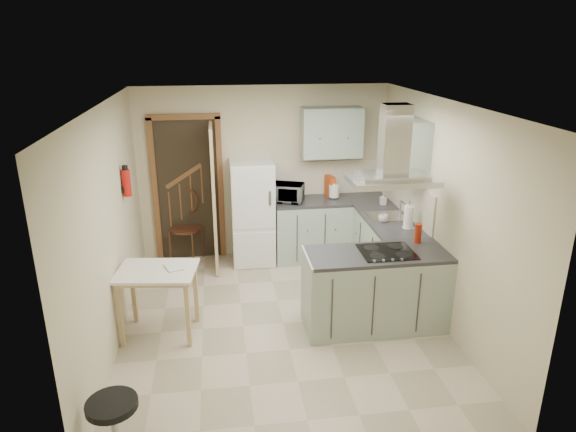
{
  "coord_description": "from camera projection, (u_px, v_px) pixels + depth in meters",
  "views": [
    {
      "loc": [
        -0.67,
        -5.14,
        3.13
      ],
      "look_at": [
        0.12,
        0.45,
        1.15
      ],
      "focal_mm": 32.0,
      "sensor_mm": 36.0,
      "label": 1
    }
  ],
  "objects": [
    {
      "name": "fridge",
      "position": [
        253.0,
        212.0,
        7.33
      ],
      "size": [
        0.6,
        0.6,
        1.5
      ],
      "primitive_type": "cube",
      "color": "white",
      "rests_on": "floor"
    },
    {
      "name": "cup",
      "position": [
        383.0,
        218.0,
        6.51
      ],
      "size": [
        0.15,
        0.15,
        0.1
      ],
      "primitive_type": "imported",
      "rotation": [
        0.0,
        0.0,
        0.27
      ],
      "color": "silver",
      "rests_on": "counter_right"
    },
    {
      "name": "left_wall",
      "position": [
        109.0,
        230.0,
        5.27
      ],
      "size": [
        0.0,
        4.2,
        4.2
      ],
      "primitive_type": "plane",
      "rotation": [
        1.57,
        0.0,
        1.57
      ],
      "color": "beige",
      "rests_on": "floor"
    },
    {
      "name": "drop_leaf_table",
      "position": [
        159.0,
        302.0,
        5.6
      ],
      "size": [
        0.91,
        0.73,
        0.78
      ],
      "primitive_type": "cube",
      "rotation": [
        0.0,
        0.0,
        -0.14
      ],
      "color": "#DDCD88",
      "rests_on": "floor"
    },
    {
      "name": "sink",
      "position": [
        387.0,
        216.0,
        6.71
      ],
      "size": [
        0.45,
        0.4,
        0.01
      ],
      "primitive_type": "cube",
      "color": "silver",
      "rests_on": "counter_right"
    },
    {
      "name": "soap_bottle",
      "position": [
        383.0,
        199.0,
        7.16
      ],
      "size": [
        0.08,
        0.08,
        0.17
      ],
      "primitive_type": "imported",
      "rotation": [
        0.0,
        0.0,
        0.04
      ],
      "color": "silver",
      "rests_on": "counter_right"
    },
    {
      "name": "paper_towel",
      "position": [
        409.0,
        217.0,
        6.26
      ],
      "size": [
        0.12,
        0.12,
        0.3
      ],
      "primitive_type": "cylinder",
      "rotation": [
        0.0,
        0.0,
        -0.03
      ],
      "color": "white",
      "rests_on": "counter_right"
    },
    {
      "name": "wall_cabinet_back",
      "position": [
        331.0,
        132.0,
        7.24
      ],
      "size": [
        0.85,
        0.35,
        0.7
      ],
      "primitive_type": "cube",
      "color": "#9EB2A0",
      "rests_on": "back_wall"
    },
    {
      "name": "wall_cabinet_right",
      "position": [
        404.0,
        146.0,
        6.32
      ],
      "size": [
        0.35,
        0.9,
        0.7
      ],
      "primitive_type": "cube",
      "color": "#9EB2A0",
      "rests_on": "right_wall"
    },
    {
      "name": "peninsula",
      "position": [
        376.0,
        290.0,
        5.74
      ],
      "size": [
        1.55,
        0.65,
        0.9
      ],
      "primitive_type": "cube",
      "color": "#9EB2A0",
      "rests_on": "floor"
    },
    {
      "name": "counter_right",
      "position": [
        381.0,
        243.0,
        7.03
      ],
      "size": [
        0.6,
        1.95,
        0.9
      ],
      "primitive_type": "cube",
      "color": "#9EB2A0",
      "rests_on": "floor"
    },
    {
      "name": "ceiling",
      "position": [
        282.0,
        103.0,
        5.1
      ],
      "size": [
        4.2,
        4.2,
        0.0
      ],
      "primitive_type": "plane",
      "rotation": [
        3.14,
        0.0,
        0.0
      ],
      "color": "silver",
      "rests_on": "back_wall"
    },
    {
      "name": "microwave",
      "position": [
        287.0,
        193.0,
        7.29
      ],
      "size": [
        0.55,
        0.46,
        0.26
      ],
      "primitive_type": "imported",
      "rotation": [
        0.0,
        0.0,
        -0.35
      ],
      "color": "black",
      "rests_on": "counter_back"
    },
    {
      "name": "bentwood_chair",
      "position": [
        186.0,
        229.0,
        7.43
      ],
      "size": [
        0.57,
        0.57,
        0.99
      ],
      "primitive_type": "cube",
      "rotation": [
        0.0,
        0.0,
        -0.38
      ],
      "color": "#4A1E18",
      "rests_on": "floor"
    },
    {
      "name": "floor",
      "position": [
        283.0,
        323.0,
        5.93
      ],
      "size": [
        4.2,
        4.2,
        0.0
      ],
      "primitive_type": "plane",
      "color": "#BEAD93",
      "rests_on": "ground"
    },
    {
      "name": "extractor_hood",
      "position": [
        392.0,
        180.0,
        5.34
      ],
      "size": [
        0.9,
        0.55,
        0.1
      ],
      "primitive_type": "cube",
      "color": "silver",
      "rests_on": "ceiling"
    },
    {
      "name": "kettle",
      "position": [
        334.0,
        191.0,
        7.44
      ],
      "size": [
        0.15,
        0.15,
        0.21
      ],
      "primitive_type": "cylinder",
      "rotation": [
        0.0,
        0.0,
        0.05
      ],
      "color": "white",
      "rests_on": "counter_back"
    },
    {
      "name": "counter_back",
      "position": [
        311.0,
        229.0,
        7.55
      ],
      "size": [
        1.08,
        0.6,
        0.9
      ],
      "primitive_type": "cube",
      "color": "#9EB2A0",
      "rests_on": "floor"
    },
    {
      "name": "cereal_box",
      "position": [
        330.0,
        186.0,
        7.52
      ],
      "size": [
        0.13,
        0.22,
        0.31
      ],
      "primitive_type": "cube",
      "rotation": [
        0.0,
        0.0,
        0.25
      ],
      "color": "#C14216",
      "rests_on": "counter_back"
    },
    {
      "name": "splashback",
      "position": [
        328.0,
        177.0,
        7.62
      ],
      "size": [
        1.68,
        0.02,
        0.5
      ],
      "primitive_type": "cube",
      "color": "beige",
      "rests_on": "counter_back"
    },
    {
      "name": "doorway",
      "position": [
        188.0,
        190.0,
        7.37
      ],
      "size": [
        1.1,
        0.12,
        2.1
      ],
      "primitive_type": "cube",
      "color": "brown",
      "rests_on": "floor"
    },
    {
      "name": "stool",
      "position": [
        115.0,
        429.0,
        3.96
      ],
      "size": [
        0.41,
        0.41,
        0.53
      ],
      "primitive_type": "cylinder",
      "rotation": [
        0.0,
        0.0,
        0.04
      ],
      "color": "black",
      "rests_on": "floor"
    },
    {
      "name": "fire_extinguisher",
      "position": [
        126.0,
        183.0,
        6.04
      ],
      "size": [
        0.1,
        0.1,
        0.32
      ],
      "primitive_type": "cylinder",
      "color": "#B2140F",
      "rests_on": "left_wall"
    },
    {
      "name": "book",
      "position": [
        166.0,
        265.0,
        5.46
      ],
      "size": [
        0.24,
        0.27,
        0.1
      ],
      "primitive_type": "imported",
      "rotation": [
        0.0,
        0.0,
        0.37
      ],
      "color": "#9F3535",
      "rests_on": "drop_leaf_table"
    },
    {
      "name": "hob",
      "position": [
        387.0,
        252.0,
        5.61
      ],
      "size": [
        0.58,
        0.5,
        0.01
      ],
      "primitive_type": "cube",
      "color": "black",
      "rests_on": "peninsula"
    },
    {
      "name": "back_wall",
      "position": [
        264.0,
        173.0,
        7.47
      ],
      "size": [
        3.6,
        0.0,
        3.6
      ],
      "primitive_type": "plane",
      "rotation": [
        1.57,
        0.0,
        0.0
      ],
      "color": "beige",
      "rests_on": "floor"
    },
    {
      "name": "red_bottle",
      "position": [
        418.0,
        233.0,
        5.84
      ],
      "size": [
        0.09,
        0.09,
        0.22
      ],
      "primitive_type": "cylinder",
      "rotation": [
        0.0,
        0.0,
        0.1
      ],
      "color": "#AB240E",
      "rests_on": "peninsula"
    },
    {
      "name": "right_wall",
      "position": [
        442.0,
        214.0,
        5.75
      ],
      "size": [
        0.0,
        4.2,
        4.2
      ],
      "primitive_type": "plane",
      "rotation": [
        1.57,
        0.0,
        -1.57
      ],
      "color": "beige",
      "rests_on": "floor"
    }
  ]
}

